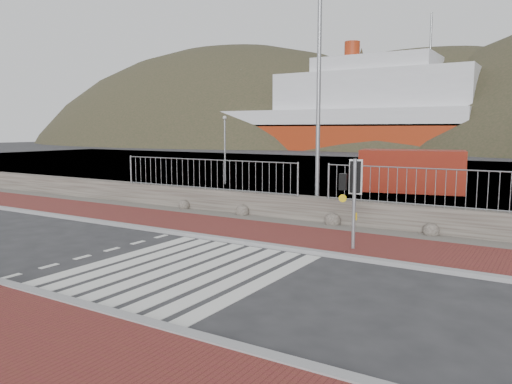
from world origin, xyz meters
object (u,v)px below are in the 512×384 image
Objects in this scene: ferry at (335,116)px; traffic_signal_far at (353,185)px; streetlight at (323,84)px; shipping_container at (411,171)px.

traffic_signal_far is at bearing -66.84° from ferry.
traffic_signal_far is 6.02m from streetlight.
traffic_signal_far is at bearing -69.21° from streetlight.
shipping_container is (25.34, -49.93, -4.25)m from ferry.
ferry is 5.67× the size of streetlight.
streetlight is (-2.87, 4.28, 3.12)m from traffic_signal_far.
streetlight reaches higher than shipping_container.
traffic_signal_far is 0.29× the size of streetlight.
traffic_signal_far is (27.39, -64.04, -3.52)m from ferry.
shipping_container is (-2.05, 14.12, -0.73)m from traffic_signal_far.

